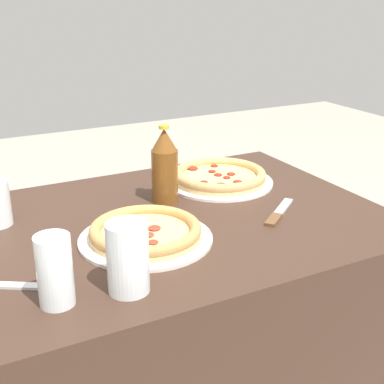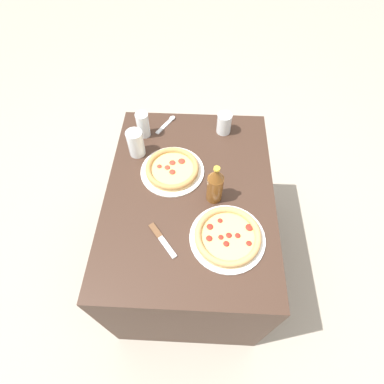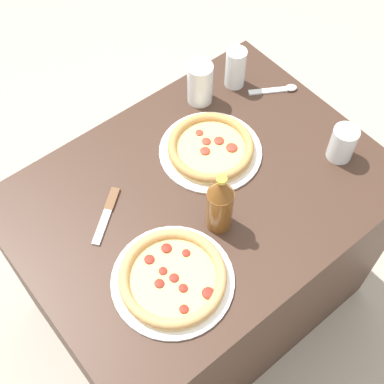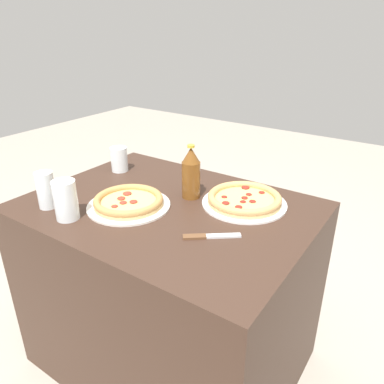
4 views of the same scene
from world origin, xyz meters
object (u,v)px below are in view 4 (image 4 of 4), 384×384
object	(u,v)px
beer_bottle	(191,173)
pizza_salami	(244,200)
pizza_margherita	(129,202)
glass_mango_juice	(119,160)
glass_water	(46,191)
spoon	(59,189)
glass_red_wine	(66,202)
knife	(209,236)

from	to	relation	value
beer_bottle	pizza_salami	bearing A→B (deg)	15.75
pizza_margherita	glass_mango_juice	bearing A→B (deg)	139.10
glass_water	glass_mango_juice	world-z (taller)	glass_water
pizza_salami	beer_bottle	xyz separation A→B (m)	(-0.20, -0.06, 0.08)
spoon	pizza_margherita	bearing A→B (deg)	8.63
glass_red_wine	glass_mango_juice	bearing A→B (deg)	112.01
pizza_salami	glass_water	bearing A→B (deg)	-144.09
glass_red_wine	beer_bottle	xyz separation A→B (m)	(0.25, 0.39, 0.04)
pizza_margherita	knife	distance (m)	0.36
beer_bottle	glass_water	bearing A→B (deg)	-136.30
pizza_margherita	glass_mango_juice	size ratio (longest dim) A/B	2.77
pizza_salami	glass_red_wine	size ratio (longest dim) A/B	2.26
knife	glass_red_wine	bearing A→B (deg)	-160.27
glass_water	knife	xyz separation A→B (m)	(0.61, 0.15, -0.06)
pizza_salami	beer_bottle	bearing A→B (deg)	-164.25
glass_water	glass_mango_juice	size ratio (longest dim) A/B	1.23
glass_water	spoon	xyz separation A→B (m)	(-0.09, 0.12, -0.06)
glass_red_wine	knife	distance (m)	0.51
pizza_salami	spoon	xyz separation A→B (m)	(-0.68, -0.31, -0.01)
pizza_margherita	beer_bottle	xyz separation A→B (m)	(0.14, 0.20, 0.08)
pizza_margherita	glass_water	bearing A→B (deg)	-145.41
glass_water	spoon	world-z (taller)	glass_water
glass_red_wine	glass_water	bearing A→B (deg)	172.67
knife	spoon	size ratio (longest dim) A/B	1.07
pizza_margherita	glass_red_wine	distance (m)	0.22
glass_mango_juice	pizza_salami	bearing A→B (deg)	0.79
glass_water	glass_red_wine	size ratio (longest dim) A/B	0.97
pizza_margherita	spoon	distance (m)	0.34
beer_bottle	knife	xyz separation A→B (m)	(0.22, -0.22, -0.10)
pizza_salami	beer_bottle	size ratio (longest dim) A/B	1.49
glass_mango_juice	beer_bottle	distance (m)	0.44
glass_water	glass_red_wine	xyz separation A→B (m)	(0.13, -0.02, -0.00)
beer_bottle	glass_red_wine	bearing A→B (deg)	-123.31
knife	beer_bottle	bearing A→B (deg)	135.20
pizza_margherita	spoon	world-z (taller)	pizza_margherita
glass_water	knife	distance (m)	0.63
pizza_salami	knife	size ratio (longest dim) A/B	1.97
beer_bottle	spoon	bearing A→B (deg)	-152.32
pizza_margherita	beer_bottle	bearing A→B (deg)	54.74
glass_water	knife	bearing A→B (deg)	14.14
glass_red_wine	glass_mango_juice	distance (m)	0.47
glass_mango_juice	spoon	xyz separation A→B (m)	(-0.05, -0.30, -0.05)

